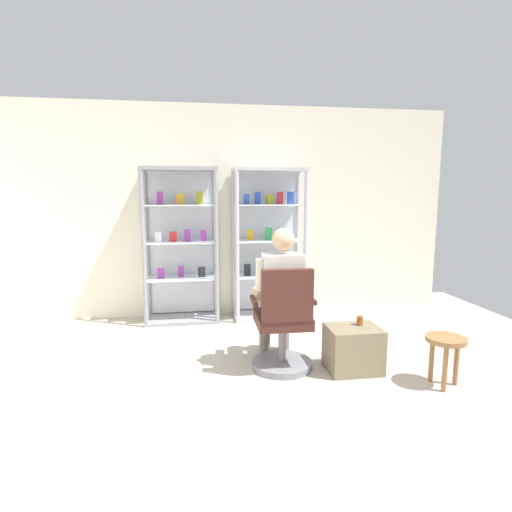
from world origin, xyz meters
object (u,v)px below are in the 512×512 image
(display_cabinet_right, at_px, (268,243))
(wooden_stool, at_px, (445,347))
(seated_shopkeeper, at_px, (280,289))
(tea_glass, at_px, (360,320))
(office_chair, at_px, (283,328))
(display_cabinet_left, at_px, (181,244))
(storage_crate, at_px, (353,349))

(display_cabinet_right, xyz_separation_m, wooden_stool, (1.10, -2.19, -0.63))
(seated_shopkeeper, relative_size, tea_glass, 15.07)
(office_chair, height_order, tea_glass, office_chair)
(wooden_stool, bearing_deg, display_cabinet_right, 116.66)
(display_cabinet_left, relative_size, seated_shopkeeper, 1.47)
(storage_crate, bearing_deg, tea_glass, 34.61)
(display_cabinet_right, bearing_deg, storage_crate, -75.45)
(display_cabinet_right, height_order, storage_crate, display_cabinet_right)
(office_chair, height_order, storage_crate, office_chair)
(display_cabinet_right, relative_size, storage_crate, 4.05)
(display_cabinet_right, height_order, tea_glass, display_cabinet_right)
(seated_shopkeeper, bearing_deg, tea_glass, -17.36)
(display_cabinet_right, distance_m, seated_shopkeeper, 1.55)
(display_cabinet_left, distance_m, tea_glass, 2.44)
(seated_shopkeeper, bearing_deg, office_chair, -91.08)
(seated_shopkeeper, distance_m, storage_crate, 0.85)
(display_cabinet_left, distance_m, display_cabinet_right, 1.10)
(tea_glass, bearing_deg, display_cabinet_left, 133.37)
(display_cabinet_left, xyz_separation_m, wooden_stool, (2.20, -2.19, -0.62))
(office_chair, bearing_deg, storage_crate, -9.67)
(display_cabinet_left, xyz_separation_m, storage_crate, (1.56, -1.79, -0.76))
(display_cabinet_left, xyz_separation_m, display_cabinet_right, (1.10, -0.00, 0.00))
(seated_shopkeeper, height_order, tea_glass, seated_shopkeeper)
(display_cabinet_left, height_order, storage_crate, display_cabinet_left)
(tea_glass, relative_size, wooden_stool, 0.20)
(storage_crate, height_order, tea_glass, tea_glass)
(seated_shopkeeper, bearing_deg, display_cabinet_left, 121.90)
(storage_crate, xyz_separation_m, wooden_stool, (0.63, -0.40, 0.14))
(display_cabinet_right, bearing_deg, display_cabinet_left, 179.95)
(display_cabinet_left, relative_size, storage_crate, 4.05)
(office_chair, relative_size, seated_shopkeeper, 0.74)
(display_cabinet_right, bearing_deg, tea_glass, -72.72)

